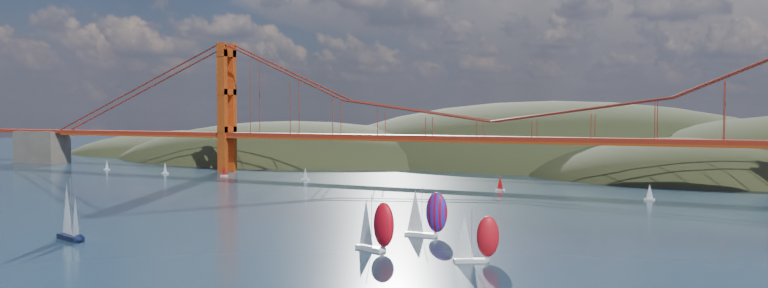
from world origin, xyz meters
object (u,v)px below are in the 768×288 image
sloop_navy (69,212)px  racer_rwb (425,213)px  racer_0 (374,224)px  racer_1 (476,238)px

sloop_navy → racer_rwb: sloop_navy is taller
sloop_navy → racer_0: sloop_navy is taller
sloop_navy → racer_0: bearing=32.6°
racer_0 → racer_1: (19.90, -1.23, -0.70)m
racer_1 → racer_rwb: size_ratio=0.85×
sloop_navy → racer_0: size_ratio=1.20×
sloop_navy → racer_1: (79.17, 15.77, -1.31)m
racer_0 → racer_rwb: racer_rwb is taller
racer_0 → racer_rwb: 18.80m
racer_rwb → sloop_navy: bearing=-151.4°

